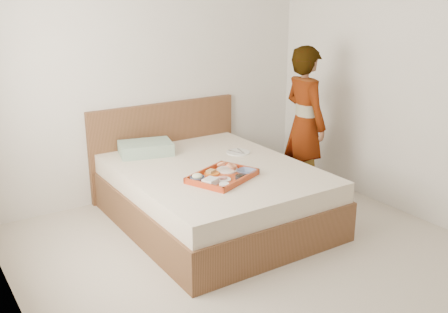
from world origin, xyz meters
name	(u,v)px	position (x,y,z in m)	size (l,w,h in m)	color
ground	(273,270)	(0.00, 0.00, 0.00)	(3.50, 4.00, 0.01)	beige
wall_back	(153,69)	(0.00, 2.00, 1.30)	(3.50, 0.01, 2.60)	silver
wall_left	(13,143)	(-1.75, 0.00, 1.30)	(0.01, 4.00, 2.60)	silver
wall_right	(436,81)	(1.75, 0.00, 1.30)	(0.01, 4.00, 2.60)	silver
bed	(214,194)	(0.09, 1.00, 0.27)	(1.65, 2.00, 0.53)	brown
headboard	(165,147)	(0.09, 1.97, 0.47)	(1.65, 0.06, 0.95)	brown
pillow	(146,148)	(-0.26, 1.69, 0.59)	(0.50, 0.34, 0.12)	#96A998
tray	(222,176)	(-0.01, 0.70, 0.56)	(0.55, 0.40, 0.05)	#B62F13
prawn_plate	(227,170)	(0.12, 0.82, 0.55)	(0.19, 0.19, 0.01)	white
navy_bowl_big	(246,172)	(0.20, 0.65, 0.56)	(0.16, 0.16, 0.04)	#1D2B4D
sauce_dish	(240,177)	(0.09, 0.58, 0.56)	(0.08, 0.08, 0.03)	black
meat_plate	(223,179)	(-0.04, 0.64, 0.55)	(0.14, 0.14, 0.01)	white
bread_plate	(212,173)	(-0.04, 0.83, 0.55)	(0.14, 0.14, 0.01)	orange
salad_bowl	(197,178)	(-0.23, 0.75, 0.56)	(0.12, 0.12, 0.04)	#1D2B4D
plastic_tub	(210,182)	(-0.18, 0.61, 0.57)	(0.12, 0.10, 0.05)	silver
cheese_round	(224,185)	(-0.12, 0.51, 0.56)	(0.08, 0.08, 0.03)	white
dinner_plate	(238,152)	(0.52, 1.23, 0.54)	(0.23, 0.23, 0.01)	white
person	(305,124)	(1.19, 1.03, 0.78)	(0.57, 0.37, 1.55)	beige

